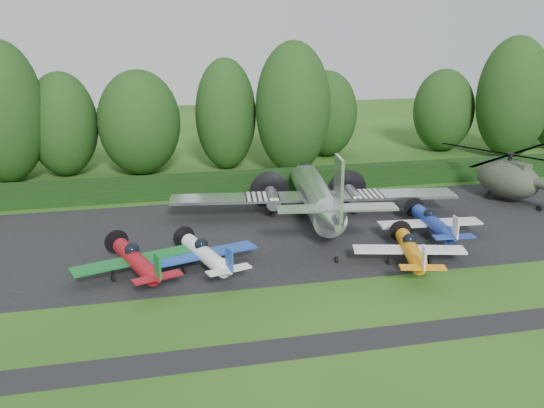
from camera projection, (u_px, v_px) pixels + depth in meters
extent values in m
plane|color=#214914|center=(338.00, 288.00, 35.69)|extent=(160.00, 160.00, 0.00)
cube|color=black|center=(295.00, 232.00, 45.01)|extent=(70.00, 18.00, 0.01)
cube|color=black|center=(378.00, 338.00, 30.10)|extent=(70.00, 2.00, 0.00)
cube|color=black|center=(264.00, 192.00, 55.25)|extent=(90.00, 1.60, 2.00)
cylinder|color=silver|center=(316.00, 196.00, 47.02)|extent=(2.37, 12.36, 2.37)
cone|color=silver|center=(293.00, 175.00, 53.47)|extent=(2.37, 1.55, 2.37)
cone|color=silver|center=(349.00, 220.00, 39.96)|extent=(2.37, 3.09, 2.37)
sphere|color=black|center=(296.00, 172.00, 52.40)|extent=(1.55, 1.55, 1.55)
cube|color=silver|center=(312.00, 196.00, 48.08)|extent=(22.67, 2.47, 0.23)
cube|color=white|center=(262.00, 198.00, 47.16)|extent=(2.68, 2.58, 0.05)
cube|color=white|center=(361.00, 192.00, 48.91)|extent=(2.68, 2.58, 0.05)
cylinder|color=silver|center=(270.00, 200.00, 48.03)|extent=(1.13, 3.30, 1.13)
cylinder|color=silver|center=(349.00, 195.00, 49.43)|extent=(1.13, 3.30, 1.13)
cylinder|color=black|center=(264.00, 192.00, 50.19)|extent=(3.30, 0.03, 3.30)
cylinder|color=black|center=(340.00, 187.00, 51.59)|extent=(3.30, 0.03, 3.30)
cube|color=silver|center=(354.00, 207.00, 38.86)|extent=(7.73, 1.44, 0.14)
cube|color=silver|center=(356.00, 187.00, 38.15)|extent=(0.19, 2.27, 3.92)
cylinder|color=black|center=(271.00, 215.00, 47.98)|extent=(0.26, 0.93, 0.93)
cylinder|color=black|center=(350.00, 210.00, 49.38)|extent=(0.26, 0.93, 0.93)
cylinder|color=black|center=(354.00, 259.00, 39.49)|extent=(0.19, 0.45, 0.45)
cylinder|color=maroon|center=(136.00, 261.00, 36.60)|extent=(1.03, 5.92, 1.03)
sphere|color=black|center=(135.00, 249.00, 37.06)|extent=(0.90, 0.90, 0.90)
cube|color=#106B26|center=(136.00, 260.00, 37.15)|extent=(7.53, 1.40, 0.15)
cube|color=maroon|center=(137.00, 280.00, 33.21)|extent=(2.80, 0.75, 0.11)
cube|color=#106B26|center=(136.00, 269.00, 32.91)|extent=(0.11, 0.86, 1.40)
cylinder|color=black|center=(135.00, 239.00, 40.16)|extent=(1.61, 0.02, 1.61)
cylinder|color=black|center=(114.00, 276.00, 36.90)|extent=(0.15, 0.47, 0.47)
cylinder|color=black|center=(160.00, 272.00, 37.49)|extent=(0.15, 0.47, 0.47)
cylinder|color=black|center=(137.00, 259.00, 39.51)|extent=(0.13, 0.43, 0.43)
cylinder|color=white|center=(205.00, 255.00, 37.70)|extent=(0.98, 5.62, 0.98)
sphere|color=black|center=(204.00, 244.00, 38.14)|extent=(0.86, 0.86, 0.86)
cube|color=#1C45AD|center=(205.00, 254.00, 38.22)|extent=(7.15, 1.33, 0.14)
cube|color=white|center=(212.00, 272.00, 34.49)|extent=(2.65, 0.71, 0.10)
cube|color=#1C45AD|center=(212.00, 262.00, 34.20)|extent=(0.10, 0.82, 1.33)
cylinder|color=black|center=(199.00, 235.00, 41.08)|extent=(1.53, 0.02, 1.53)
cylinder|color=black|center=(184.00, 269.00, 37.98)|extent=(0.14, 0.45, 0.45)
cylinder|color=black|center=(226.00, 265.00, 38.55)|extent=(0.14, 0.45, 0.45)
cylinder|color=black|center=(201.00, 253.00, 40.46)|extent=(0.12, 0.41, 0.41)
cylinder|color=orange|center=(411.00, 250.00, 38.43)|extent=(0.98, 5.61, 0.98)
sphere|color=black|center=(407.00, 240.00, 38.86)|extent=(0.86, 0.86, 0.86)
cube|color=white|center=(407.00, 250.00, 38.95)|extent=(7.14, 1.33, 0.14)
cube|color=orange|center=(436.00, 267.00, 35.21)|extent=(2.65, 0.71, 0.10)
cube|color=white|center=(438.00, 257.00, 34.92)|extent=(0.10, 0.82, 1.33)
cylinder|color=black|center=(388.00, 231.00, 41.80)|extent=(1.53, 0.02, 1.53)
cylinder|color=black|center=(389.00, 264.00, 38.71)|extent=(0.14, 0.45, 0.45)
cylinder|color=black|center=(427.00, 260.00, 39.27)|extent=(0.14, 0.45, 0.45)
cylinder|color=black|center=(393.00, 249.00, 41.18)|extent=(0.12, 0.41, 0.41)
cylinder|color=navy|center=(433.00, 223.00, 43.28)|extent=(1.03, 5.90, 1.03)
sphere|color=black|center=(429.00, 214.00, 43.74)|extent=(0.90, 0.90, 0.90)
cube|color=silver|center=(429.00, 223.00, 43.83)|extent=(7.51, 1.39, 0.15)
cube|color=navy|center=(458.00, 236.00, 39.90)|extent=(2.79, 0.75, 0.11)
cube|color=silver|center=(460.00, 227.00, 39.60)|extent=(0.11, 0.86, 1.39)
cylinder|color=black|center=(410.00, 208.00, 46.83)|extent=(1.61, 0.02, 1.61)
cylinder|color=black|center=(412.00, 236.00, 43.58)|extent=(0.15, 0.47, 0.47)
cylinder|color=black|center=(447.00, 233.00, 44.17)|extent=(0.15, 0.47, 0.47)
cylinder|color=black|center=(415.00, 224.00, 46.18)|extent=(0.13, 0.43, 0.43)
ellipsoid|color=#323B2E|center=(508.00, 179.00, 52.11)|extent=(3.40, 6.23, 3.26)
cylinder|color=black|center=(510.00, 160.00, 51.62)|extent=(0.33, 0.33, 0.87)
cylinder|color=black|center=(510.00, 155.00, 51.48)|extent=(0.76, 0.76, 0.27)
cylinder|color=black|center=(510.00, 155.00, 51.48)|extent=(13.08, 13.08, 0.07)
cube|color=#323B2E|center=(515.00, 167.00, 50.92)|extent=(0.98, 2.18, 0.76)
ellipsoid|color=black|center=(496.00, 173.00, 53.70)|extent=(2.07, 2.07, 1.86)
cylinder|color=black|center=(489.00, 195.00, 53.17)|extent=(0.20, 0.61, 0.61)
cylinder|color=black|center=(511.00, 194.00, 53.63)|extent=(0.20, 0.61, 0.61)
cylinder|color=black|center=(530.00, 209.00, 49.36)|extent=(0.17, 0.52, 0.52)
cylinder|color=black|center=(226.00, 151.00, 63.47)|extent=(0.70, 0.70, 3.75)
ellipsoid|color=#1C3C13|center=(226.00, 114.00, 62.34)|extent=(6.27, 6.27, 11.45)
cylinder|color=black|center=(9.00, 159.00, 58.15)|extent=(0.70, 0.70, 4.41)
ellipsoid|color=#1C3C13|center=(3.00, 112.00, 56.82)|extent=(7.60, 7.60, 13.48)
cylinder|color=black|center=(441.00, 138.00, 72.04)|extent=(0.70, 0.70, 3.15)
ellipsoid|color=#1C3C13|center=(444.00, 110.00, 71.09)|extent=(7.03, 7.03, 9.62)
cylinder|color=black|center=(66.00, 159.00, 60.69)|extent=(0.70, 0.70, 3.38)
ellipsoid|color=#1C3C13|center=(63.00, 124.00, 59.67)|extent=(6.78, 6.78, 10.33)
cylinder|color=black|center=(326.00, 142.00, 69.36)|extent=(0.70, 0.70, 3.17)
ellipsoid|color=#1C3C13|center=(327.00, 114.00, 68.40)|extent=(6.84, 6.84, 9.68)
cylinder|color=black|center=(293.00, 152.00, 61.75)|extent=(0.70, 0.70, 4.32)
ellipsoid|color=#1C3C13|center=(293.00, 108.00, 60.44)|extent=(7.52, 7.52, 13.21)
cylinder|color=black|center=(142.00, 157.00, 61.37)|extent=(0.70, 0.70, 3.42)
ellipsoid|color=#1C3C13|center=(139.00, 123.00, 60.33)|extent=(8.17, 8.17, 10.46)
cylinder|color=black|center=(509.00, 138.00, 68.48)|extent=(0.70, 0.70, 4.41)
ellipsoid|color=#1C3C13|center=(513.00, 98.00, 67.14)|extent=(7.96, 7.96, 13.48)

